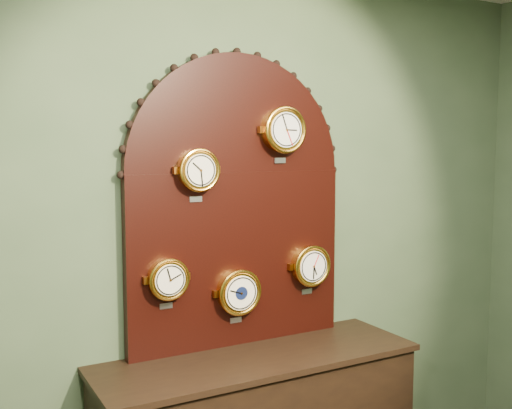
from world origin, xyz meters
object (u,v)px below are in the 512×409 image
display_board (237,192)px  tide_clock (310,266)px  barometer (239,292)px  roman_clock (198,170)px  arabic_clock (283,130)px  hygrometer (168,279)px

display_board → tide_clock: bearing=-9.2°
display_board → barometer: bearing=-113.0°
roman_clock → barometer: bearing=-0.2°
arabic_clock → hygrometer: arabic_clock is taller
display_board → hygrometer: bearing=-170.8°
hygrometer → barometer: hygrometer is taller
hygrometer → barometer: bearing=-0.2°
barometer → tide_clock: bearing=0.1°
arabic_clock → display_board: bearing=164.2°
roman_clock → tide_clock: roman_clock is taller
display_board → tide_clock: display_board is taller
barometer → tide_clock: size_ratio=1.04×
tide_clock → barometer: bearing=-179.9°
hygrometer → roman_clock: bearing=-0.1°
roman_clock → hygrometer: roman_clock is taller
arabic_clock → tide_clock: arabic_clock is taller
display_board → hygrometer: display_board is taller
arabic_clock → barometer: (-0.26, 0.00, -0.83)m
arabic_clock → barometer: arabic_clock is taller
barometer → tide_clock: tide_clock is taller
hygrometer → display_board: bearing=9.2°
display_board → barometer: 0.51m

